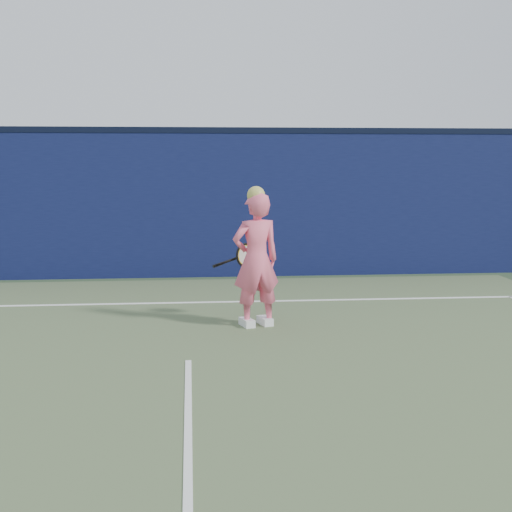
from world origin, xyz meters
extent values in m
plane|color=#31462B|center=(0.00, 0.00, 0.00)|extent=(80.00, 80.00, 0.00)
cube|color=#4B5E3B|center=(0.00, -2.00, 0.00)|extent=(11.00, 16.00, 0.01)
cube|color=#0D133C|center=(0.00, 6.50, 1.25)|extent=(24.00, 0.40, 2.50)
cube|color=black|center=(0.00, 6.50, 2.55)|extent=(24.00, 0.42, 0.10)
imported|color=#F96080|center=(0.83, 2.51, 0.82)|extent=(0.69, 0.55, 1.65)
sphere|color=tan|center=(0.83, 2.51, 1.62)|extent=(0.22, 0.22, 0.22)
cube|color=white|center=(0.95, 2.55, 0.05)|extent=(0.19, 0.30, 0.10)
cube|color=white|center=(0.72, 2.48, 0.05)|extent=(0.19, 0.30, 0.10)
torus|color=black|center=(0.75, 2.95, 0.82)|extent=(0.30, 0.22, 0.33)
torus|color=yellow|center=(0.75, 2.95, 0.82)|extent=(0.24, 0.18, 0.27)
cylinder|color=beige|center=(0.75, 2.95, 0.82)|extent=(0.24, 0.17, 0.27)
cylinder|color=black|center=(0.51, 2.89, 0.76)|extent=(0.29, 0.14, 0.11)
cylinder|color=black|center=(0.38, 2.86, 0.72)|extent=(0.14, 0.09, 0.07)
cube|color=white|center=(0.00, 4.00, 0.01)|extent=(11.00, 0.08, 0.01)
cube|color=white|center=(0.00, -2.00, 0.01)|extent=(0.06, 6.00, 0.01)
camera|label=1|loc=(0.03, -6.07, 2.03)|focal=50.00mm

